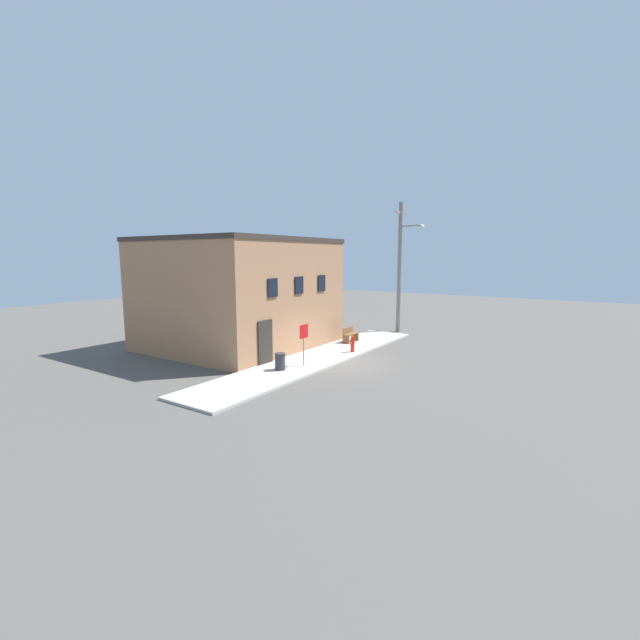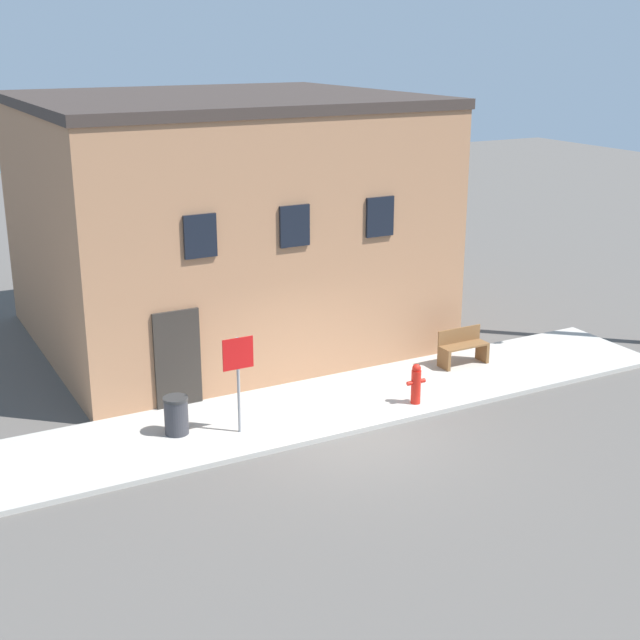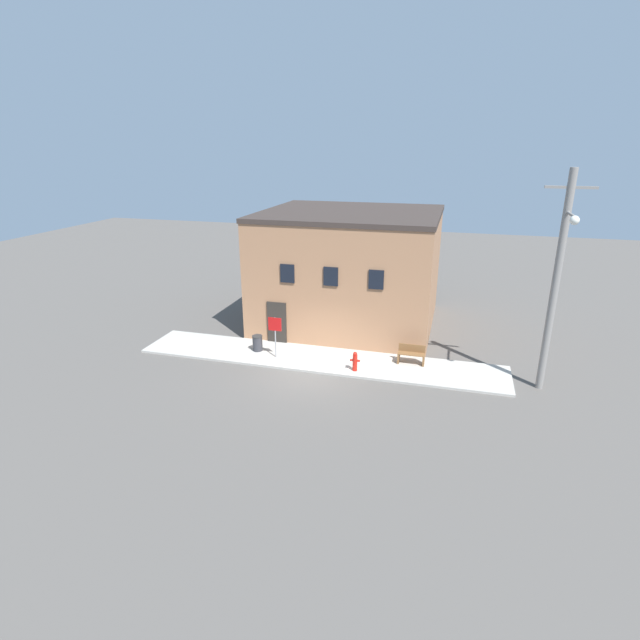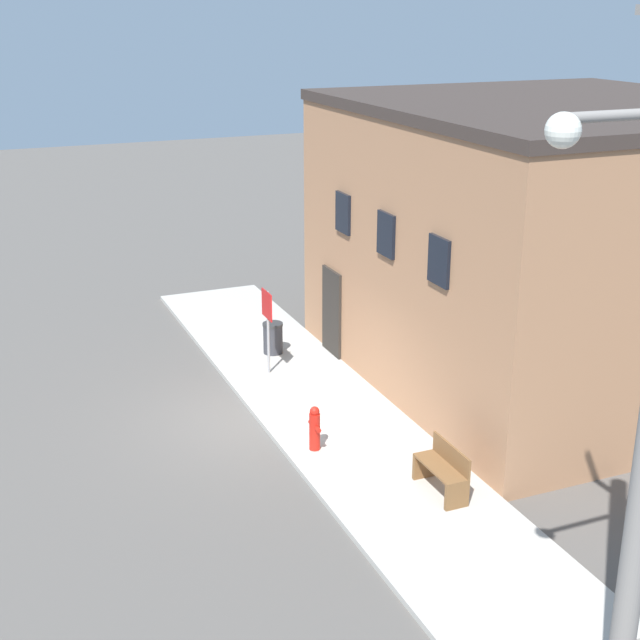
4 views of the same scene
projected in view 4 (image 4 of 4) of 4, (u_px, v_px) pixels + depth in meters
ground_plane at (255, 419)px, 18.48m from camera, size 80.00×80.00×0.00m
sidewalk at (319, 405)px, 18.98m from camera, size 17.10×2.87×0.11m
brick_building at (557, 242)px, 19.86m from camera, size 9.30×8.63×6.21m
fire_hydrant at (315, 428)px, 16.84m from camera, size 0.44×0.21×0.89m
stop_sign at (267, 317)px, 20.06m from camera, size 0.63×0.06×1.97m
bench at (443, 470)px, 15.37m from camera, size 1.20×0.44×0.87m
trash_bin at (273, 338)px, 21.55m from camera, size 0.49×0.49×0.77m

